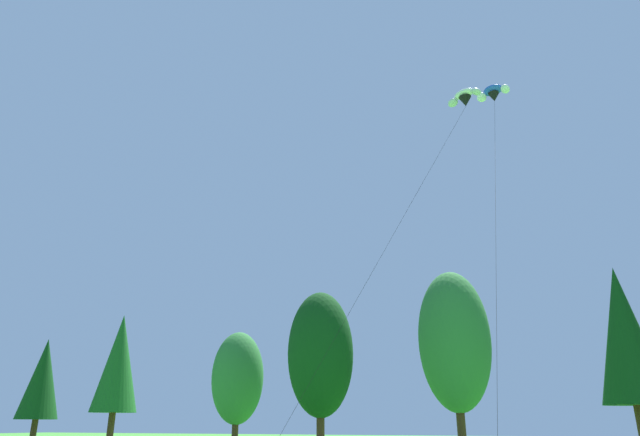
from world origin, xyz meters
The scene contains 8 objects.
treeline_tree_a centered at (-38.86, 43.65, 6.35)m, with size 3.83×3.83×10.14m.
treeline_tree_b centered at (-32.10, 46.31, 7.83)m, with size 4.35×4.35×12.50m.
treeline_tree_c centered at (-18.53, 46.13, 6.02)m, with size 4.49×4.49×9.95m.
treeline_tree_d centered at (-9.54, 43.38, 7.40)m, with size 5.10×5.10×12.22m.
treeline_tree_e centered at (0.26, 46.92, 8.34)m, with size 5.52×5.52×13.77m.
treeline_tree_f centered at (12.28, 49.02, 8.44)m, with size 4.56×4.56×13.47m.
parafoil_kite_high_white centered at (4.05, 36.05, 22.89)m, with size 9.41×11.55×21.89m.
parafoil_kite_mid_blue_white centered at (5.68, 40.76, 25.62)m, with size 2.67×19.03×25.16m.
Camera 1 is at (7.61, 2.27, 2.30)m, focal length 31.39 mm.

